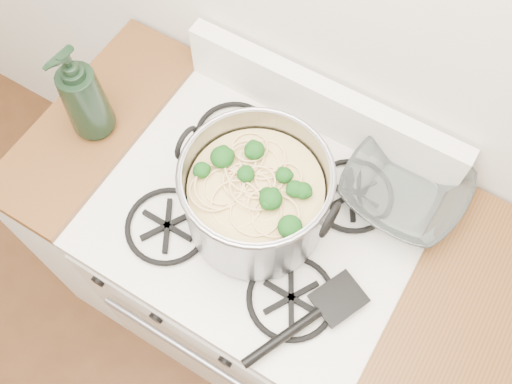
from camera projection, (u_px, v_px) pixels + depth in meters
name	position (u px, v px, depth m)	size (l,w,h in m)	color
gas_range	(259.00, 274.00, 1.80)	(0.76, 0.66, 0.92)	white
counter_left	(130.00, 196.00, 1.90)	(0.25, 0.65, 0.92)	silver
stock_pot	(256.00, 197.00, 1.27)	(0.36, 0.33, 0.22)	gray
spatula	(339.00, 297.00, 1.26)	(0.29, 0.31, 0.02)	black
glass_bowl	(403.00, 192.00, 1.37)	(0.12, 0.12, 0.03)	white
bottle	(82.00, 93.00, 1.35)	(0.11, 0.11, 0.29)	black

